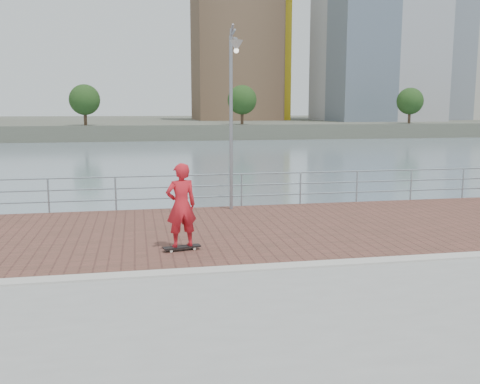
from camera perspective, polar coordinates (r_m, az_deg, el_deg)
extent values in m
plane|color=slate|center=(11.84, 1.95, -17.54)|extent=(400.00, 400.00, 0.00)
cube|color=brown|center=(14.50, -1.22, -4.07)|extent=(40.00, 6.80, 0.02)
cube|color=#B7B5AD|center=(11.08, 2.00, -8.10)|extent=(40.00, 0.40, 0.06)
cube|color=#4C5142|center=(132.90, -10.09, 7.14)|extent=(320.00, 95.00, 2.50)
cylinder|color=#8C9EA8|center=(17.74, -19.75, -0.41)|extent=(0.06, 0.06, 1.10)
cylinder|color=#8C9EA8|center=(17.54, -13.12, -0.21)|extent=(0.06, 0.06, 1.10)
cylinder|color=#8C9EA8|center=(17.58, -6.42, -0.01)|extent=(0.06, 0.06, 1.10)
cylinder|color=#8C9EA8|center=(17.86, 0.16, 0.19)|extent=(0.06, 0.06, 1.10)
cylinder|color=#8C9EA8|center=(18.37, 6.45, 0.38)|extent=(0.06, 0.06, 1.10)
cylinder|color=#8C9EA8|center=(19.08, 12.34, 0.55)|extent=(0.06, 0.06, 1.10)
cylinder|color=#8C9EA8|center=(19.98, 17.75, 0.70)|extent=(0.06, 0.06, 1.10)
cylinder|color=#8C9EA8|center=(21.04, 22.66, 0.83)|extent=(0.06, 0.06, 1.10)
cylinder|color=#8C9EA8|center=(17.62, -3.12, 1.86)|extent=(39.00, 0.05, 0.05)
cylinder|color=#8C9EA8|center=(17.67, -3.11, 0.66)|extent=(39.00, 0.05, 0.05)
cylinder|color=#8C9EA8|center=(17.72, -3.10, -0.51)|extent=(39.00, 0.05, 0.05)
cylinder|color=gray|center=(17.09, -0.96, 7.19)|extent=(0.11, 0.11, 5.49)
cylinder|color=gray|center=(16.77, -0.70, 16.55)|extent=(0.07, 0.92, 0.07)
cone|color=#B2B2AD|center=(16.30, -0.40, 16.12)|extent=(0.40, 0.40, 0.32)
cube|color=black|center=(12.48, -6.22, -5.84)|extent=(0.89, 0.39, 0.03)
cylinder|color=beige|center=(12.35, -7.35, -6.26)|extent=(0.07, 0.06, 0.07)
cylinder|color=beige|center=(12.49, -4.89, -6.03)|extent=(0.07, 0.06, 0.07)
cylinder|color=beige|center=(12.49, -7.54, -6.09)|extent=(0.07, 0.06, 0.07)
cylinder|color=beige|center=(12.64, -5.10, -5.86)|extent=(0.07, 0.06, 0.07)
imported|color=red|center=(12.26, -6.30, -1.43)|extent=(0.79, 0.60, 1.95)
cube|color=gold|center=(120.87, 4.98, 19.57)|extent=(2.00, 2.00, 50.00)
cube|color=brown|center=(123.00, -0.52, 14.75)|extent=(18.00, 18.00, 30.15)
cylinder|color=#473323|center=(87.65, -16.19, 8.05)|extent=(0.50, 0.50, 3.71)
sphere|color=#193814|center=(87.65, -16.25, 9.44)|extent=(4.77, 4.77, 4.77)
cylinder|color=#473323|center=(89.04, 0.22, 8.43)|extent=(0.50, 0.50, 3.74)
sphere|color=#193814|center=(89.04, 0.22, 9.80)|extent=(4.81, 4.81, 4.81)
cylinder|color=#473323|center=(99.36, 17.62, 8.03)|extent=(0.50, 0.50, 3.62)
sphere|color=#193814|center=(99.36, 17.68, 9.22)|extent=(4.65, 4.65, 4.65)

